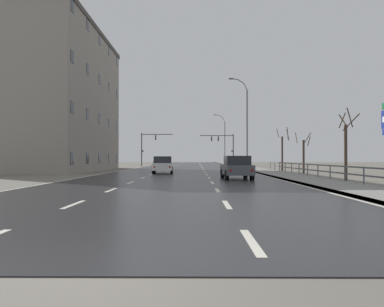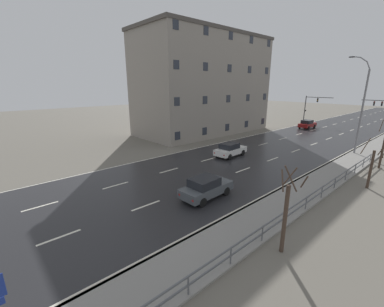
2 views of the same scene
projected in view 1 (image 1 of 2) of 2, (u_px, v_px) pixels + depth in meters
name	position (u px, v px, depth m)	size (l,w,h in m)	color
ground_plane	(185.00, 169.00, 52.85)	(160.00, 160.00, 0.12)	#666056
road_asphalt_strip	(187.00, 167.00, 64.84)	(14.00, 120.00, 0.03)	#232326
sidewalk_right	(239.00, 166.00, 64.77)	(3.00, 120.00, 0.12)	gray
guardrail	(318.00, 168.00, 27.86)	(0.07, 35.54, 1.00)	#515459
street_lamp_midground	(246.00, 125.00, 48.54)	(2.30, 0.24, 11.08)	slate
street_lamp_distant	(224.00, 140.00, 85.69)	(2.42, 0.24, 10.68)	slate
traffic_signal_right	(224.00, 144.00, 69.59)	(5.85, 0.36, 5.52)	#38383A
traffic_signal_left	(148.00, 144.00, 69.20)	(5.46, 0.36, 5.71)	#38383A
car_far_right	(160.00, 162.00, 62.24)	(1.87, 4.12, 1.57)	maroon
car_near_left	(163.00, 165.00, 36.67)	(2.00, 4.19, 1.57)	silver
car_near_right	(237.00, 167.00, 26.96)	(1.98, 4.17, 1.57)	#474C51
brick_building	(52.00, 100.00, 45.60)	(10.97, 23.16, 15.92)	gray
bare_tree_near	(346.00, 148.00, 25.47)	(1.31, 1.41, 4.58)	#423328
bare_tree_mid	(304.00, 154.00, 37.75)	(1.47, 1.35, 3.89)	#423328
bare_tree_far	(283.00, 151.00, 44.25)	(1.40, 1.41, 4.78)	#423328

